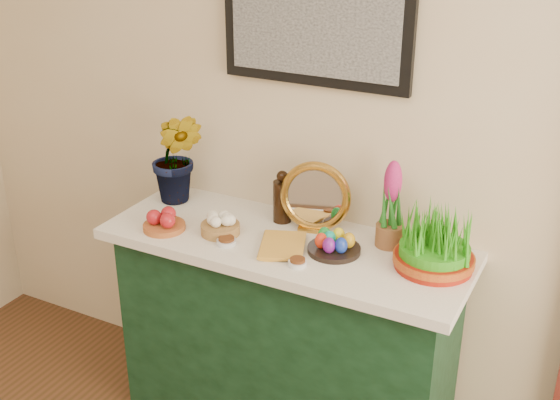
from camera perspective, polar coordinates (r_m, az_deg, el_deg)
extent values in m
cube|color=beige|center=(2.60, 7.15, 7.13)|extent=(4.00, 0.04, 2.70)
cube|color=black|center=(2.58, 2.92, 15.13)|extent=(0.74, 0.03, 0.54)
cube|color=#A5A5A5|center=(2.57, 2.74, 15.08)|extent=(0.66, 0.01, 0.46)
cube|color=#163D24|center=(2.89, 0.47, -11.39)|extent=(1.30, 0.45, 0.85)
cube|color=white|center=(2.65, 0.50, -3.55)|extent=(1.40, 0.55, 0.04)
imported|color=#227220|center=(2.89, -8.43, 4.66)|extent=(0.31, 0.28, 0.52)
cylinder|color=#A25326|center=(2.75, -9.39, -2.15)|extent=(0.21, 0.21, 0.02)
cylinder|color=#996C3E|center=(2.68, -4.87, -2.35)|extent=(0.17, 0.17, 0.04)
cylinder|color=black|center=(2.75, 0.19, -0.13)|extent=(0.07, 0.07, 0.17)
sphere|color=black|center=(2.71, 0.19, 1.93)|extent=(0.05, 0.05, 0.05)
cube|color=gold|center=(2.71, 2.70, -2.33)|extent=(0.12, 0.08, 0.02)
torus|color=gold|center=(2.66, 2.89, 0.29)|extent=(0.28, 0.12, 0.28)
cylinder|color=silver|center=(2.66, 2.84, 0.25)|extent=(0.21, 0.07, 0.21)
imported|color=gold|center=(2.58, -1.59, -3.59)|extent=(0.21, 0.25, 0.03)
cylinder|color=silver|center=(2.61, -4.37, -3.44)|extent=(0.07, 0.07, 0.02)
cylinder|color=#592D14|center=(2.60, -4.38, -3.15)|extent=(0.06, 0.06, 0.01)
cylinder|color=silver|center=(2.46, 1.43, -5.16)|extent=(0.07, 0.07, 0.02)
cylinder|color=#592D14|center=(2.46, 1.44, -4.89)|extent=(0.05, 0.05, 0.01)
cylinder|color=black|center=(2.56, 4.41, -4.03)|extent=(0.23, 0.23, 0.02)
ellipsoid|color=red|center=(2.53, 3.37, -3.32)|extent=(0.05, 0.05, 0.06)
ellipsoid|color=#1733A5|center=(2.50, 4.99, -3.70)|extent=(0.05, 0.05, 0.06)
ellipsoid|color=yellow|center=(2.57, 4.78, -2.88)|extent=(0.05, 0.05, 0.06)
ellipsoid|color=#198D2F|center=(2.57, 3.62, -2.84)|extent=(0.05, 0.05, 0.06)
ellipsoid|color=gold|center=(2.54, 5.62, -3.29)|extent=(0.05, 0.05, 0.06)
ellipsoid|color=#69177E|center=(2.50, 4.00, -3.69)|extent=(0.05, 0.05, 0.06)
ellipsoid|color=#0DA791|center=(2.54, 4.04, -3.15)|extent=(0.05, 0.05, 0.06)
cylinder|color=brown|center=(2.61, 8.87, -2.83)|extent=(0.10, 0.10, 0.08)
ellipsoid|color=#CF2980|center=(2.52, 9.17, 1.50)|extent=(0.07, 0.07, 0.16)
cylinder|color=maroon|center=(2.50, 12.36, -4.87)|extent=(0.27, 0.27, 0.05)
cylinder|color=#9D0F12|center=(2.50, 12.38, -4.67)|extent=(0.28, 0.28, 0.03)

